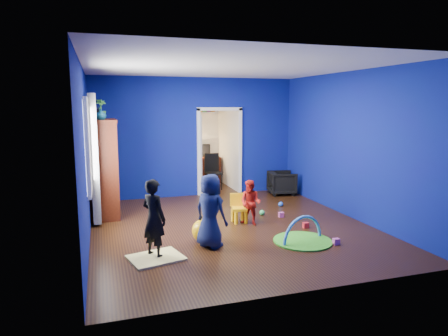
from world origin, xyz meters
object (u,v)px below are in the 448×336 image
object	(u,v)px
child_navy	(210,211)
kid_chair	(239,210)
child_black	(154,218)
folding_chair	(214,172)
armchair	(282,183)
hopper_ball	(203,231)
tv_armoire	(103,168)
crt_tv	(105,166)
toddler_red	(250,203)
vase	(101,114)
play_mat	(303,241)
study_desk	(204,170)

from	to	relation	value
child_navy	kid_chair	bearing A→B (deg)	-74.35
child_black	folding_chair	xyz separation A→B (m)	(2.15, 4.36, -0.13)
armchair	hopper_ball	bearing A→B (deg)	145.35
tv_armoire	crt_tv	bearing A→B (deg)	0.00
tv_armoire	crt_tv	xyz separation A→B (m)	(0.04, 0.00, 0.04)
child_black	tv_armoire	world-z (taller)	tv_armoire
child_navy	crt_tv	xyz separation A→B (m)	(-1.53, 2.42, 0.43)
tv_armoire	kid_chair	world-z (taller)	tv_armoire
armchair	child_navy	xyz separation A→B (m)	(-2.73, -3.10, 0.29)
toddler_red	folding_chair	xyz separation A→B (m)	(0.21, 3.29, 0.03)
kid_chair	folding_chair	size ratio (longest dim) A/B	0.54
kid_chair	child_navy	bearing A→B (deg)	-116.16
kid_chair	vase	bearing A→B (deg)	170.07
folding_chair	child_navy	bearing A→B (deg)	-106.56
armchair	kid_chair	xyz separation A→B (m)	(-1.85, -1.99, -0.04)
child_navy	play_mat	xyz separation A→B (m)	(1.52, -0.24, -0.58)
child_black	toddler_red	size ratio (longest dim) A/B	1.38
hopper_ball	study_desk	bearing A→B (deg)	75.18
toddler_red	kid_chair	distance (m)	0.31
tv_armoire	child_black	bearing A→B (deg)	-75.51
child_black	toddler_red	distance (m)	2.22
hopper_ball	folding_chair	world-z (taller)	folding_chair
child_black	vase	xyz separation A→B (m)	(-0.67, 2.28, 1.48)
play_mat	folding_chair	distance (m)	4.47
child_navy	study_desk	world-z (taller)	child_navy
crt_tv	folding_chair	distance (m)	3.35
armchair	kid_chair	distance (m)	2.71
toddler_red	crt_tv	distance (m)	3.03
child_navy	folding_chair	bearing A→B (deg)	-52.47
child_black	hopper_ball	xyz separation A→B (m)	(0.86, 0.41, -0.40)
child_black	toddler_red	world-z (taller)	child_black
folding_chair	hopper_ball	bearing A→B (deg)	-108.20
kid_chair	study_desk	distance (m)	4.06
kid_chair	child_black	bearing A→B (deg)	-132.32
child_navy	toddler_red	world-z (taller)	child_navy
toddler_red	vase	xyz separation A→B (m)	(-2.61, 1.20, 1.64)
child_black	child_navy	bearing A→B (deg)	-116.66
tv_armoire	folding_chair	size ratio (longest dim) A/B	2.13
child_navy	crt_tv	distance (m)	2.89
vase	crt_tv	distance (m)	1.09
child_black	kid_chair	distance (m)	2.22
child_navy	study_desk	xyz separation A→B (m)	(1.25, 5.16, -0.21)
study_desk	child_black	bearing A→B (deg)	-112.05
play_mat	study_desk	xyz separation A→B (m)	(-0.27, 5.40, 0.36)
vase	crt_tv	size ratio (longest dim) A/B	0.30
crt_tv	kid_chair	world-z (taller)	crt_tv
vase	tv_armoire	world-z (taller)	vase
crt_tv	folding_chair	world-z (taller)	crt_tv
kid_chair	study_desk	world-z (taller)	study_desk
toddler_red	armchair	bearing A→B (deg)	97.43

